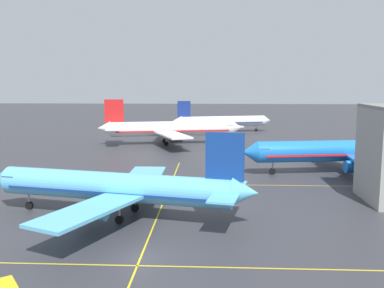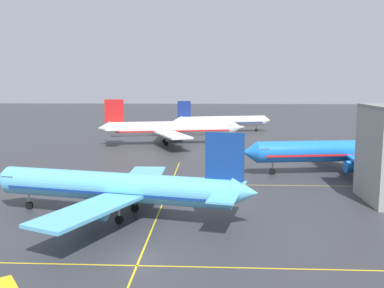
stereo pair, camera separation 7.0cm
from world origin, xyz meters
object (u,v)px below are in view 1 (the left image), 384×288
object	(u,v)px
airliner_front_gate	(117,187)
airliner_far_left_stand	(222,121)
airliner_second_row	(346,151)
airliner_third_row	(171,129)

from	to	relation	value
airliner_front_gate	airliner_far_left_stand	size ratio (longest dim) A/B	1.06
airliner_second_row	airliner_far_left_stand	bearing A→B (deg)	108.71
airliner_third_row	airliner_far_left_stand	world-z (taller)	airliner_third_row
airliner_far_left_stand	airliner_third_row	bearing A→B (deg)	-117.03
airliner_third_row	airliner_second_row	bearing A→B (deg)	-44.30
airliner_front_gate	airliner_second_row	size ratio (longest dim) A/B	0.92
airliner_third_row	airliner_far_left_stand	xyz separation A→B (m)	(15.18, 29.75, -0.59)
airliner_second_row	airliner_third_row	xyz separation A→B (m)	(-37.71, 36.80, 0.06)
airliner_front_gate	airliner_second_row	xyz separation A→B (m)	(38.33, 29.36, 0.33)
airliner_second_row	airliner_front_gate	bearing A→B (deg)	-142.54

